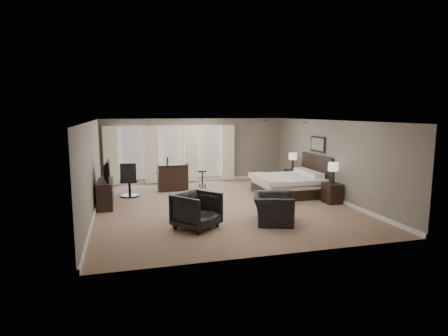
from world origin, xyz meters
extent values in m
cube|color=#886A56|center=(0.00, 0.00, 0.00)|extent=(7.60, 8.60, 0.04)
cube|color=silver|center=(0.00, 0.00, 2.60)|extent=(7.60, 8.60, 0.04)
cube|color=slate|center=(0.00, 4.25, 1.30)|extent=(7.50, 0.04, 2.60)
cube|color=slate|center=(0.00, -4.25, 1.30)|extent=(7.50, 0.04, 2.60)
cube|color=slate|center=(-3.75, 0.00, 1.30)|extent=(0.04, 8.50, 2.60)
cube|color=slate|center=(3.75, 0.00, 1.30)|extent=(0.04, 8.50, 2.60)
cube|color=silver|center=(-2.60, 4.19, 1.25)|extent=(1.15, 0.04, 2.05)
cube|color=silver|center=(-1.00, 4.19, 1.25)|extent=(1.15, 0.04, 2.05)
cube|color=silver|center=(0.60, 4.19, 1.25)|extent=(1.15, 0.04, 2.05)
cube|color=beige|center=(-3.35, 4.07, 1.18)|extent=(0.55, 0.12, 2.30)
cube|color=beige|center=(-1.80, 4.07, 1.18)|extent=(0.55, 0.12, 2.30)
cube|color=beige|center=(-0.20, 4.07, 1.18)|extent=(0.55, 0.12, 2.30)
cube|color=beige|center=(1.35, 4.07, 1.18)|extent=(0.55, 0.12, 2.30)
cube|color=silver|center=(2.58, 0.80, 0.69)|extent=(2.16, 2.06, 1.37)
cube|color=black|center=(3.47, -0.65, 0.32)|extent=(0.47, 0.58, 0.63)
cube|color=black|center=(3.47, 2.25, 0.32)|extent=(0.48, 0.59, 0.64)
cube|color=beige|center=(3.47, -0.65, 0.96)|extent=(0.32, 0.32, 0.66)
cube|color=beige|center=(3.47, 2.25, 0.97)|extent=(0.32, 0.32, 0.65)
cube|color=slate|center=(3.70, 0.80, 1.75)|extent=(0.04, 0.96, 0.56)
cube|color=black|center=(-3.45, 0.73, 0.40)|extent=(0.44, 1.38, 0.80)
imported|color=black|center=(-3.45, 0.73, 0.87)|extent=(0.63, 1.09, 0.14)
imported|color=black|center=(0.83, -2.13, 0.51)|extent=(1.09, 1.34, 1.01)
imported|color=black|center=(-1.17, -2.07, 0.49)|extent=(1.31, 1.30, 0.98)
cube|color=black|center=(-1.16, 2.61, 0.49)|extent=(1.12, 0.58, 0.98)
cube|color=black|center=(-1.58, 2.69, 0.35)|extent=(0.41, 0.41, 0.70)
cube|color=black|center=(-0.02, 2.73, 0.34)|extent=(0.42, 0.42, 0.68)
cube|color=black|center=(-2.71, 1.96, 0.60)|extent=(0.67, 0.67, 1.19)
camera|label=1|loc=(-2.87, -10.94, 2.86)|focal=30.00mm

